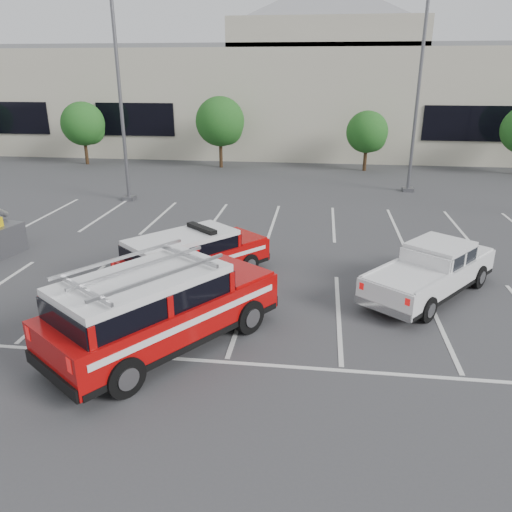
% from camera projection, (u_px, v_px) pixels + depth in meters
% --- Properties ---
extents(ground, '(120.00, 120.00, 0.00)m').
position_uv_depth(ground, '(244.00, 309.00, 14.41)').
color(ground, '#3C3C3F').
rests_on(ground, ground).
extents(stall_markings, '(23.00, 15.00, 0.01)m').
position_uv_depth(stall_markings, '(262.00, 255.00, 18.59)').
color(stall_markings, silver).
rests_on(stall_markings, ground).
extents(convention_building, '(60.00, 16.99, 13.20)m').
position_uv_depth(convention_building, '(302.00, 92.00, 42.35)').
color(convention_building, beige).
rests_on(convention_building, ground).
extents(tree_left, '(3.07, 3.07, 4.42)m').
position_uv_depth(tree_left, '(85.00, 125.00, 35.72)').
color(tree_left, '#3F2B19').
rests_on(tree_left, ground).
extents(tree_mid_left, '(3.37, 3.37, 4.85)m').
position_uv_depth(tree_mid_left, '(222.00, 123.00, 34.42)').
color(tree_mid_left, '#3F2B19').
rests_on(tree_mid_left, ground).
extents(tree_mid_right, '(2.77, 2.77, 3.99)m').
position_uv_depth(tree_mid_right, '(368.00, 133.00, 33.41)').
color(tree_mid_right, '#3F2B19').
rests_on(tree_mid_right, ground).
extents(light_pole_left, '(0.90, 0.60, 10.24)m').
position_uv_depth(light_pole_left, '(120.00, 98.00, 24.71)').
color(light_pole_left, '#59595E').
rests_on(light_pole_left, ground).
extents(light_pole_mid, '(0.90, 0.60, 10.24)m').
position_uv_depth(light_pole_mid, '(418.00, 96.00, 26.62)').
color(light_pole_mid, '#59595E').
rests_on(light_pole_mid, ground).
extents(fire_chief_suv, '(4.63, 4.94, 1.75)m').
position_uv_depth(fire_chief_suv, '(192.00, 259.00, 16.18)').
color(fire_chief_suv, '#9C0707').
rests_on(fire_chief_suv, ground).
extents(white_pickup, '(4.58, 5.12, 1.58)m').
position_uv_depth(white_pickup, '(430.00, 275.00, 15.14)').
color(white_pickup, silver).
rests_on(white_pickup, ground).
extents(ladder_suv, '(5.27, 6.07, 2.30)m').
position_uv_depth(ladder_suv, '(160.00, 313.00, 12.15)').
color(ladder_suv, '#9C0707').
rests_on(ladder_suv, ground).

